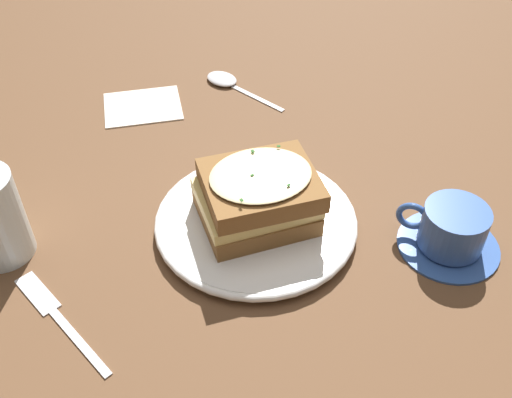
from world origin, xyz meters
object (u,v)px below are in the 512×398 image
dinner_plate (256,222)px  fork (52,310)px  teacup_with_saucer (451,231)px  sandwich (258,196)px  napkin (143,106)px  spoon (226,81)px

dinner_plate → fork: bearing=9.4°
dinner_plate → teacup_with_saucer: bearing=151.2°
sandwich → napkin: bearing=-76.7°
fork → spoon: spoon is taller
dinner_plate → spoon: 0.34m
sandwich → napkin: 0.32m
sandwich → napkin: sandwich is taller
sandwich → napkin: size_ratio=1.20×
sandwich → spoon: (-0.07, -0.33, -0.05)m
dinner_plate → sandwich: bearing=157.6°
dinner_plate → sandwich: (-0.00, 0.00, 0.04)m
dinner_plate → spoon: size_ratio=1.63×
sandwich → spoon: size_ratio=0.93×
spoon → napkin: 0.14m
fork → napkin: same height
spoon → napkin: size_ratio=1.30×
dinner_plate → napkin: (0.07, -0.31, -0.01)m
fork → sandwich: bearing=-13.6°
spoon → sandwich: bearing=-129.6°
sandwich → teacup_with_saucer: bearing=151.2°
teacup_with_saucer → fork: 0.46m
sandwich → teacup_with_saucer: 0.23m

